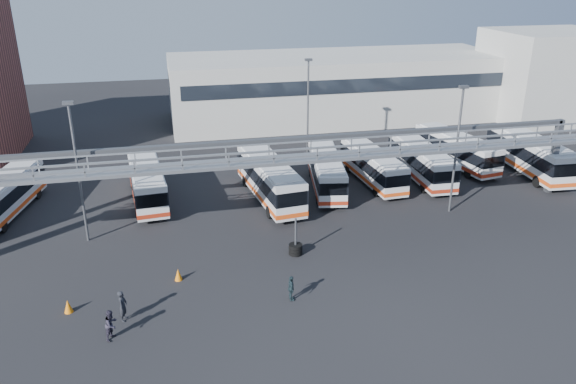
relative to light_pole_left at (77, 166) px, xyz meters
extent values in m
plane|color=black|center=(16.00, -8.00, -5.73)|extent=(140.00, 140.00, 0.00)
cube|color=gray|center=(16.00, -3.00, 0.37)|extent=(50.00, 1.80, 0.22)
cube|color=gray|center=(16.00, -3.85, 1.32)|extent=(50.00, 0.10, 0.10)
cube|color=gray|center=(16.00, -2.15, 1.32)|extent=(50.00, 0.10, 0.10)
cube|color=#4C4F54|center=(16.00, 1.00, 0.57)|extent=(45.00, 0.50, 0.35)
cube|color=#9E9E99|center=(28.00, 30.00, -1.73)|extent=(42.00, 14.00, 8.00)
cube|color=#B2B2AD|center=(54.00, 24.00, -0.23)|extent=(14.00, 12.00, 11.00)
cylinder|color=#4C4F54|center=(0.00, 0.00, -0.73)|extent=(0.18, 0.18, 10.00)
cube|color=#4C4F54|center=(0.00, 0.00, 4.37)|extent=(0.70, 0.35, 0.22)
cylinder|color=#4C4F54|center=(28.00, -1.00, -0.73)|extent=(0.18, 0.18, 10.00)
cube|color=#4C4F54|center=(28.00, -1.00, 4.37)|extent=(0.70, 0.35, 0.22)
cylinder|color=#4C4F54|center=(20.00, 14.00, -0.73)|extent=(0.18, 0.18, 10.00)
cube|color=#4C4F54|center=(20.00, 14.00, 4.37)|extent=(0.70, 0.35, 0.22)
cube|color=silver|center=(-6.64, 6.16, -4.04)|extent=(4.30, 10.41, 2.54)
cube|color=black|center=(-6.64, 6.16, -3.74)|extent=(4.37, 10.48, 1.02)
cube|color=#D74714|center=(-6.64, 6.16, -4.94)|extent=(4.36, 10.47, 0.32)
cube|color=silver|center=(-6.64, 6.16, -2.70)|extent=(3.87, 9.37, 0.15)
cylinder|color=black|center=(-6.28, 2.77, -5.27)|extent=(0.46, 0.96, 0.92)
cylinder|color=black|center=(-7.00, 9.55, -5.27)|extent=(0.46, 0.96, 0.92)
cylinder|color=black|center=(-4.98, 9.14, -5.27)|extent=(0.46, 0.96, 0.92)
cube|color=silver|center=(4.21, 6.71, -3.96)|extent=(3.37, 10.81, 2.66)
cube|color=black|center=(4.21, 6.71, -3.65)|extent=(3.44, 10.88, 1.06)
cube|color=#9B2813|center=(4.21, 6.71, -4.91)|extent=(3.43, 10.86, 0.34)
cube|color=silver|center=(4.21, 6.71, -2.56)|extent=(3.04, 9.73, 0.15)
cylinder|color=black|center=(3.43, 3.22, -5.24)|extent=(0.38, 0.99, 0.97)
cylinder|color=black|center=(5.60, 3.42, -5.24)|extent=(0.38, 0.99, 0.97)
cylinder|color=black|center=(2.81, 10.00, -5.24)|extent=(0.38, 0.99, 0.97)
cylinder|color=black|center=(4.98, 10.20, -5.24)|extent=(0.38, 0.99, 0.97)
cube|color=silver|center=(14.29, 4.63, -3.86)|extent=(3.86, 11.50, 2.82)
cube|color=black|center=(14.29, 4.63, -3.52)|extent=(3.92, 11.57, 1.13)
cube|color=#D74714|center=(14.29, 4.63, -4.86)|extent=(3.91, 11.56, 0.36)
cube|color=silver|center=(14.29, 4.63, -2.36)|extent=(3.47, 10.35, 0.16)
cylinder|color=black|center=(13.56, 0.90, -5.21)|extent=(0.42, 1.05, 1.03)
cylinder|color=black|center=(15.87, 1.17, -5.21)|extent=(0.42, 1.05, 1.03)
cylinder|color=black|center=(12.72, 8.08, -5.21)|extent=(0.42, 1.05, 1.03)
cylinder|color=black|center=(15.03, 8.35, -5.21)|extent=(0.42, 1.05, 1.03)
cube|color=silver|center=(19.59, 5.84, -4.03)|extent=(4.01, 10.47, 2.56)
cube|color=black|center=(19.59, 5.84, -3.73)|extent=(4.08, 10.54, 1.02)
cube|color=#9B2813|center=(19.59, 5.84, -4.94)|extent=(4.07, 10.53, 0.33)
cube|color=silver|center=(19.59, 5.84, -2.68)|extent=(3.61, 9.43, 0.15)
cylinder|color=black|center=(18.01, 2.79, -5.26)|extent=(0.43, 0.96, 0.93)
cylinder|color=black|center=(20.07, 2.44, -5.26)|extent=(0.43, 0.96, 0.93)
cylinder|color=black|center=(19.11, 9.25, -5.26)|extent=(0.43, 0.96, 0.93)
cylinder|color=black|center=(21.17, 8.90, -5.26)|extent=(0.43, 0.96, 0.93)
cube|color=silver|center=(24.15, 6.46, -4.08)|extent=(2.91, 10.07, 2.49)
cube|color=black|center=(24.15, 6.46, -3.78)|extent=(2.97, 10.14, 0.99)
cube|color=#D74714|center=(24.15, 6.46, -4.96)|extent=(2.96, 10.13, 0.32)
cube|color=silver|center=(24.15, 6.46, -2.76)|extent=(2.62, 9.07, 0.14)
cylinder|color=black|center=(23.35, 3.22, -5.28)|extent=(0.33, 0.92, 0.90)
cylinder|color=black|center=(25.37, 3.35, -5.28)|extent=(0.33, 0.92, 0.90)
cylinder|color=black|center=(22.93, 9.57, -5.28)|extent=(0.33, 0.92, 0.90)
cylinder|color=black|center=(24.95, 9.71, -5.28)|extent=(0.33, 0.92, 0.90)
cube|color=silver|center=(28.87, 6.45, -3.98)|extent=(2.73, 10.63, 2.64)
cube|color=black|center=(28.87, 6.45, -3.66)|extent=(2.80, 10.69, 1.06)
cube|color=#9B2813|center=(28.87, 6.45, -4.91)|extent=(2.79, 10.68, 0.34)
cube|color=silver|center=(28.87, 6.45, -2.58)|extent=(2.46, 9.57, 0.15)
cylinder|color=black|center=(27.68, 3.11, -5.25)|extent=(0.32, 0.97, 0.96)
cylinder|color=black|center=(29.84, 3.04, -5.25)|extent=(0.32, 0.97, 0.96)
cylinder|color=black|center=(27.90, 9.86, -5.25)|extent=(0.32, 0.97, 0.96)
cylinder|color=black|center=(30.06, 9.79, -5.25)|extent=(0.32, 0.97, 0.96)
cube|color=silver|center=(33.79, 9.01, -3.98)|extent=(4.18, 10.80, 2.64)
cube|color=black|center=(33.79, 9.01, -3.67)|extent=(4.25, 10.87, 1.05)
cube|color=#9B2813|center=(33.79, 9.01, -4.91)|extent=(4.24, 10.86, 0.34)
cube|color=silver|center=(33.79, 9.01, -2.58)|extent=(3.76, 9.72, 0.15)
cylinder|color=black|center=(33.31, 5.50, -5.25)|extent=(0.45, 0.99, 0.96)
cylinder|color=black|center=(35.43, 5.87, -5.25)|extent=(0.45, 0.99, 0.96)
cylinder|color=black|center=(32.14, 12.15, -5.25)|extent=(0.45, 0.99, 0.96)
cylinder|color=black|center=(34.27, 12.52, -5.25)|extent=(0.45, 0.99, 0.96)
cube|color=silver|center=(39.59, 5.73, -3.81)|extent=(3.35, 11.69, 2.89)
cube|color=black|center=(39.59, 5.73, -3.47)|extent=(3.42, 11.76, 1.15)
cube|color=#D74714|center=(39.59, 5.73, -4.83)|extent=(3.41, 11.75, 0.37)
cube|color=silver|center=(39.59, 5.73, -2.28)|extent=(3.02, 10.52, 0.17)
cylinder|color=black|center=(38.17, 2.12, -5.20)|extent=(0.38, 1.07, 1.05)
cylinder|color=black|center=(40.55, 1.97, -5.20)|extent=(0.38, 1.07, 1.05)
cylinder|color=black|center=(38.64, 9.50, -5.20)|extent=(0.38, 1.07, 1.05)
cylinder|color=black|center=(41.02, 9.34, -5.20)|extent=(0.38, 1.07, 1.05)
imported|color=black|center=(2.99, -10.76, -4.80)|extent=(0.61, 0.77, 1.86)
imported|color=#272432|center=(2.47, -12.33, -4.86)|extent=(1.00, 1.06, 1.73)
imported|color=#1A292F|center=(12.59, -10.84, -4.93)|extent=(0.41, 0.94, 1.60)
cone|color=orange|center=(-0.16, -9.25, -5.33)|extent=(0.63, 0.63, 0.79)
cone|color=orange|center=(6.15, -7.03, -5.34)|extent=(0.62, 0.62, 0.77)
cylinder|color=black|center=(14.16, -5.35, -5.59)|extent=(0.94, 0.94, 0.22)
cylinder|color=black|center=(14.16, -5.35, -5.35)|extent=(0.94, 0.94, 0.22)
cylinder|color=black|center=(14.16, -5.35, -5.10)|extent=(0.94, 0.94, 0.22)
cylinder|color=#4C4F54|center=(14.16, -5.35, -4.38)|extent=(0.13, 0.13, 2.70)
camera|label=1|loc=(6.14, -38.62, 12.79)|focal=35.00mm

